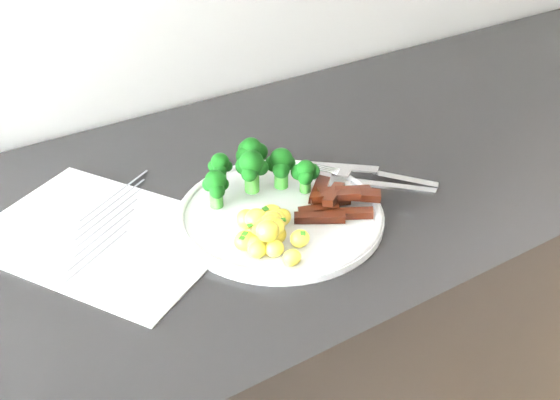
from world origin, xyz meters
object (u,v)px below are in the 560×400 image
at_px(broccoli, 257,166).
at_px(knife, 386,177).
at_px(plate, 280,214).
at_px(fork, 375,182).
at_px(counter, 302,388).
at_px(beef_strips, 335,200).
at_px(recipe_paper, 104,235).
at_px(potatoes, 267,228).

xyz_separation_m(broccoli, knife, (0.18, -0.07, -0.04)).
relative_size(plate, broccoli, 1.76).
bearing_deg(fork, counter, 120.16).
distance_m(broccoli, knife, 0.19).
relative_size(broccoli, fork, 1.00).
bearing_deg(knife, beef_strips, -167.39).
bearing_deg(recipe_paper, counter, -3.43).
xyz_separation_m(counter, knife, (0.08, -0.08, 0.47)).
bearing_deg(beef_strips, knife, 12.61).
bearing_deg(plate, fork, -6.89).
bearing_deg(recipe_paper, beef_strips, -23.19).
bearing_deg(plate, potatoes, -137.60).
relative_size(broccoli, potatoes, 1.32).
distance_m(counter, knife, 0.48).
height_order(beef_strips, knife, beef_strips).
height_order(counter, knife, knife).
relative_size(counter, plate, 8.90).
height_order(recipe_paper, plate, plate).
distance_m(counter, potatoes, 0.52).
bearing_deg(knife, broccoli, 159.08).
xyz_separation_m(counter, recipe_paper, (-0.31, 0.02, 0.46)).
bearing_deg(recipe_paper, broccoli, -7.40).
bearing_deg(recipe_paper, knife, -13.68).
relative_size(counter, potatoes, 20.70).
relative_size(counter, fork, 15.59).
height_order(counter, recipe_paper, recipe_paper).
relative_size(beef_strips, knife, 0.79).
xyz_separation_m(counter, fork, (0.05, -0.09, 0.48)).
bearing_deg(beef_strips, fork, 8.27).
bearing_deg(broccoli, fork, -29.18).
relative_size(fork, knife, 0.99).
xyz_separation_m(potatoes, knife, (0.22, 0.04, -0.02)).
bearing_deg(beef_strips, recipe_paper, 156.81).
xyz_separation_m(beef_strips, fork, (0.08, 0.01, -0.00)).
bearing_deg(broccoli, recipe_paper, 172.60).
bearing_deg(counter, recipe_paper, 176.57).
xyz_separation_m(broccoli, beef_strips, (0.06, -0.09, -0.03)).
distance_m(recipe_paper, beef_strips, 0.30).
distance_m(counter, recipe_paper, 0.55).
xyz_separation_m(beef_strips, knife, (0.11, 0.02, -0.01)).
xyz_separation_m(recipe_paper, plate, (0.21, -0.09, 0.01)).
bearing_deg(beef_strips, broccoli, 125.29).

